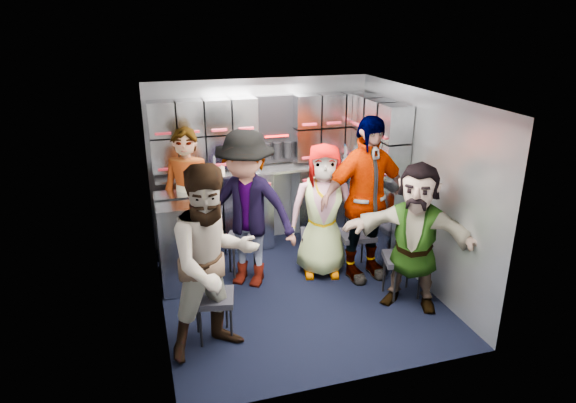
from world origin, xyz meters
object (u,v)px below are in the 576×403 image
object	(u,v)px
jump_seat_near_right	(403,261)
attendant_arc_a	(213,262)
attendant_arc_c	(323,211)
attendant_arc_b	(246,210)
jump_seat_mid_left	(244,242)
attendant_arc_e	(415,237)
jump_seat_mid_right	(356,237)
attendant_standing	(189,202)
attendant_arc_d	(365,200)
jump_seat_near_left	(213,300)
jump_seat_center	(317,236)

from	to	relation	value
jump_seat_near_right	attendant_arc_a	distance (m)	2.11
attendant_arc_c	attendant_arc_b	bearing A→B (deg)	-165.82
jump_seat_mid_left	attendant_arc_e	bearing A→B (deg)	-36.34
jump_seat_mid_right	attendant_arc_b	world-z (taller)	attendant_arc_b
attendant_standing	attendant_arc_d	distance (m)	1.96
jump_seat_near_left	attendant_standing	bearing A→B (deg)	91.04
jump_seat_near_right	attendant_standing	size ratio (longest dim) A/B	0.28
jump_seat_near_left	jump_seat_mid_right	xyz separation A→B (m)	(1.80, 0.88, 0.02)
attendant_arc_b	jump_seat_near_left	bearing A→B (deg)	-85.96
attendant_arc_a	attendant_arc_d	distance (m)	2.00
jump_seat_center	attendant_arc_b	xyz separation A→B (m)	(-0.86, -0.16, 0.49)
attendant_standing	jump_seat_near_left	bearing A→B (deg)	-63.43
attendant_arc_a	attendant_arc_e	distance (m)	2.03
attendant_arc_a	attendant_arc_c	distance (m)	1.76
attendant_arc_c	attendant_arc_e	xyz separation A→B (m)	(0.63, -0.90, -0.01)
jump_seat_mid_left	attendant_arc_e	world-z (taller)	attendant_arc_e
jump_seat_near_left	attendant_arc_a	world-z (taller)	attendant_arc_a
jump_seat_mid_right	attendant_arc_b	bearing A→B (deg)	178.08
attendant_arc_c	attendant_arc_d	size ratio (longest dim) A/B	0.83
jump_seat_mid_left	attendant_arc_c	size ratio (longest dim) A/B	0.33
jump_seat_mid_left	jump_seat_near_right	size ratio (longest dim) A/B	1.09
attendant_standing	attendant_arc_a	xyz separation A→B (m)	(0.03, -1.58, 0.02)
jump_seat_mid_right	attendant_arc_c	distance (m)	0.55
attendant_standing	attendant_arc_c	size ratio (longest dim) A/B	1.10
jump_seat_mid_left	attendant_arc_d	size ratio (longest dim) A/B	0.28
jump_seat_near_right	attendant_arc_d	bearing A→B (deg)	113.21
attendant_arc_d	jump_seat_center	bearing A→B (deg)	128.75
jump_seat_center	jump_seat_mid_right	world-z (taller)	jump_seat_mid_right
attendant_arc_c	attendant_arc_e	size ratio (longest dim) A/B	1.01
jump_seat_near_right	jump_seat_mid_right	bearing A→B (deg)	107.65
jump_seat_near_right	attendant_arc_b	distance (m)	1.73
jump_seat_near_right	attendant_arc_b	bearing A→B (deg)	153.67
attendant_arc_a	jump_seat_near_right	bearing A→B (deg)	-5.67
jump_seat_mid_right	attendant_standing	xyz separation A→B (m)	(-1.83, 0.53, 0.44)
jump_seat_near_left	jump_seat_center	world-z (taller)	jump_seat_near_left
attendant_standing	jump_seat_near_right	bearing A→B (deg)	-5.39
jump_seat_mid_left	attendant_arc_b	xyz separation A→B (m)	(0.00, -0.18, 0.45)
jump_seat_near_left	attendant_standing	size ratio (longest dim) A/B	0.26
attendant_arc_a	jump_seat_center	bearing A→B (deg)	26.55
attendant_arc_c	attendant_arc_d	xyz separation A→B (m)	(0.41, -0.21, 0.16)
jump_seat_center	attendant_arc_c	distance (m)	0.43
jump_seat_near_left	attendant_arc_a	xyz separation A→B (m)	(-0.00, -0.18, 0.47)
jump_seat_center	attendant_arc_a	xyz separation A→B (m)	(-1.39, -1.26, 0.48)
jump_seat_near_right	attendant_arc_a	size ratio (longest dim) A/B	0.27
attendant_arc_e	attendant_arc_c	bearing A→B (deg)	162.79
jump_seat_near_left	attendant_arc_e	size ratio (longest dim) A/B	0.29
jump_seat_near_left	jump_seat_mid_left	bearing A→B (deg)	64.39
jump_seat_center	attendant_arc_b	world-z (taller)	attendant_arc_b
attendant_arc_b	attendant_arc_d	bearing A→B (deg)	23.95
jump_seat_center	attendant_arc_e	size ratio (longest dim) A/B	0.29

